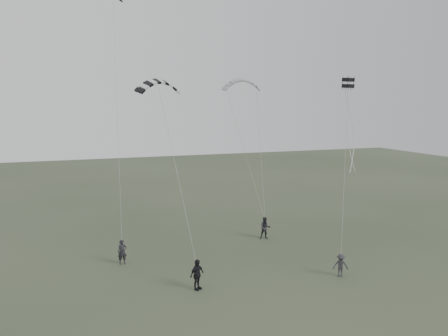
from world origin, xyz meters
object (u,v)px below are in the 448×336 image
object	(u,v)px
flyer_far	(341,265)
kite_pale_large	(242,80)
flyer_center	(197,275)
flyer_right	(265,228)
kite_striped	(159,81)
kite_box	(348,83)
flyer_left	(122,252)

from	to	relation	value
flyer_far	kite_pale_large	world-z (taller)	kite_pale_large
flyer_center	kite_pale_large	bearing A→B (deg)	27.75
flyer_right	kite_striped	xyz separation A→B (m)	(-9.66, -3.39, 12.03)
kite_box	kite_pale_large	bearing A→B (deg)	91.77
flyer_far	flyer_left	bearing A→B (deg)	177.40
flyer_right	kite_box	world-z (taller)	kite_box
kite_pale_large	kite_box	xyz separation A→B (m)	(2.84, -13.23, -0.83)
kite_striped	kite_box	xyz separation A→B (m)	(13.19, -2.63, -0.01)
kite_box	flyer_right	bearing A→B (deg)	110.03
flyer_far	kite_box	distance (m)	12.85
flyer_center	kite_striped	bearing A→B (deg)	73.21
kite_box	flyer_left	bearing A→B (deg)	155.14
flyer_right	kite_pale_large	world-z (taller)	kite_pale_large
flyer_center	kite_box	xyz separation A→B (m)	(12.00, 2.00, 12.00)
flyer_right	flyer_center	distance (m)	11.67
kite_pale_large	kite_box	bearing A→B (deg)	-66.83
flyer_left	kite_box	distance (m)	20.32
flyer_right	kite_pale_large	bearing A→B (deg)	97.90
flyer_far	flyer_center	bearing A→B (deg)	-161.43
flyer_far	kite_striped	bearing A→B (deg)	177.49
kite_pale_large	flyer_far	bearing A→B (deg)	-77.33
kite_pale_large	kite_box	world-z (taller)	kite_pale_large
flyer_left	kite_box	xyz separation A→B (m)	(15.81, -4.10, 12.08)
flyer_right	flyer_center	bearing A→B (deg)	-123.17
flyer_right	flyer_far	world-z (taller)	flyer_right
flyer_left	flyer_right	distance (m)	12.44
flyer_left	kite_pale_large	distance (m)	20.46
kite_striped	flyer_far	bearing A→B (deg)	-45.33
flyer_center	kite_striped	size ratio (longest dim) A/B	0.62
flyer_center	flyer_far	bearing A→B (deg)	-38.89
flyer_right	flyer_center	xyz separation A→B (m)	(-8.47, -8.03, 0.02)
flyer_left	flyer_right	size ratio (longest dim) A/B	0.94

